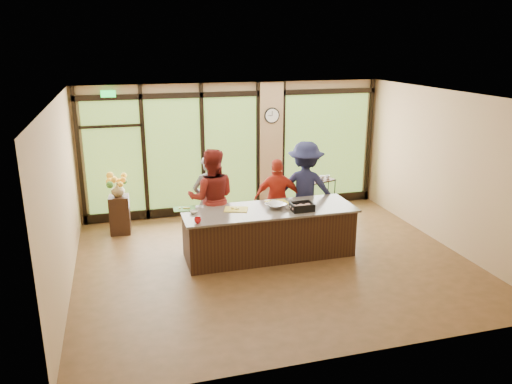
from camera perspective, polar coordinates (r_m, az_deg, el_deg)
floor at (r=9.25m, az=2.00°, el=-7.91°), size 7.00×7.00×0.00m
ceiling at (r=8.45m, az=2.21°, el=10.91°), size 7.00×7.00×0.00m
back_wall at (r=11.54m, az=-2.44°, el=4.97°), size 7.00×0.00×7.00m
left_wall at (r=8.39m, az=-21.31°, el=-0.76°), size 0.00×6.00×6.00m
right_wall at (r=10.32m, az=20.97°, el=2.42°), size 0.00×6.00×6.00m
window_wall at (r=11.56m, az=-1.59°, el=4.46°), size 6.90×0.12×3.00m
island_base at (r=9.34m, az=1.47°, el=-4.72°), size 3.10×1.00×0.88m
countertop at (r=9.18m, az=1.49°, el=-2.05°), size 3.20×1.10×0.04m
wall_clock at (r=11.51m, az=1.83°, el=8.73°), size 0.36×0.04×0.36m
cook_left at (r=9.70m, az=-5.37°, el=-1.00°), size 0.74×0.57×1.82m
cook_midleft at (r=9.65m, az=-5.06°, el=-0.72°), size 1.07×0.90×1.94m
cook_midright at (r=10.09m, az=2.49°, el=-0.78°), size 1.02×0.58×1.64m
cook_right at (r=10.23m, az=5.65°, el=0.35°), size 1.46×1.19×1.96m
roasting_pan at (r=9.12m, az=5.27°, el=-1.89°), size 0.40×0.31×0.07m
mixing_bowl at (r=9.21m, az=2.28°, el=-1.58°), size 0.47×0.47×0.09m
cutting_board_left at (r=9.24m, az=-8.17°, el=-1.92°), size 0.42×0.33×0.01m
cutting_board_center at (r=9.13m, az=-2.30°, el=-1.99°), size 0.50×0.43×0.01m
cutting_board_right at (r=9.53m, az=2.43°, el=-1.19°), size 0.42×0.32×0.01m
prep_bowl_near at (r=9.00m, az=-7.11°, el=-2.28°), size 0.18×0.18×0.05m
prep_bowl_mid at (r=9.18m, az=3.77°, el=-1.82°), size 0.17×0.17×0.04m
prep_bowl_far at (r=9.54m, az=2.06°, el=-1.09°), size 0.16×0.16×0.03m
red_ramekin at (r=8.51m, az=-6.68°, el=-3.23°), size 0.13×0.13×0.10m
flower_stand at (r=10.80m, az=-15.29°, el=-2.51°), size 0.44×0.44×0.81m
flower_vase at (r=10.63m, az=-15.52°, el=0.28°), size 0.30×0.30×0.29m
bar_cart at (r=11.46m, az=7.14°, el=-0.01°), size 0.79×0.60×0.96m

